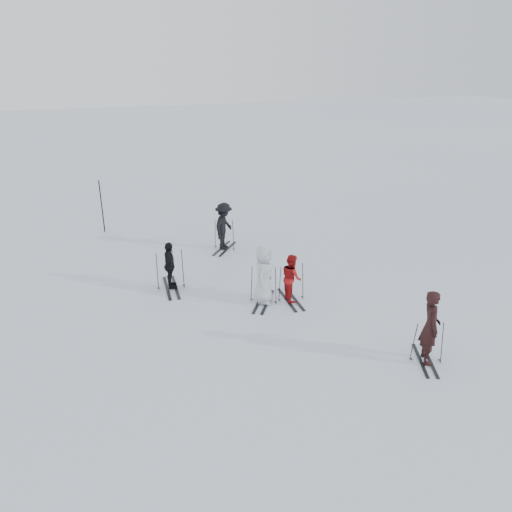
% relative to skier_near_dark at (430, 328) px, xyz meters
% --- Properties ---
extents(ground, '(120.00, 120.00, 0.00)m').
position_rel_skier_near_dark_xyz_m(ground, '(-2.61, 4.64, -0.96)').
color(ground, silver).
rests_on(ground, ground).
extents(skier_near_dark, '(0.69, 0.82, 1.93)m').
position_rel_skier_near_dark_xyz_m(skier_near_dark, '(0.00, 0.00, 0.00)').
color(skier_near_dark, black).
rests_on(skier_near_dark, ground).
extents(skier_red, '(0.60, 0.75, 1.50)m').
position_rel_skier_near_dark_xyz_m(skier_red, '(-1.94, 4.17, -0.22)').
color(skier_red, '#9E1113').
rests_on(skier_red, ground).
extents(skier_grey, '(0.98, 1.07, 1.84)m').
position_rel_skier_near_dark_xyz_m(skier_grey, '(-2.81, 4.31, -0.04)').
color(skier_grey, silver).
rests_on(skier_grey, ground).
extents(skier_uphill_left, '(0.43, 0.94, 1.57)m').
position_rel_skier_near_dark_xyz_m(skier_uphill_left, '(-5.36, 6.20, -0.18)').
color(skier_uphill_left, black).
rests_on(skier_uphill_left, ground).
extents(skier_uphill_far, '(1.27, 1.36, 1.85)m').
position_rel_skier_near_dark_xyz_m(skier_uphill_far, '(-2.78, 9.03, -0.04)').
color(skier_uphill_far, black).
rests_on(skier_uphill_far, ground).
extents(skis_near_dark, '(1.74, 1.34, 1.13)m').
position_rel_skier_near_dark_xyz_m(skis_near_dark, '(0.00, 0.00, -0.40)').
color(skis_near_dark, black).
rests_on(skis_near_dark, ground).
extents(skis_red, '(1.73, 0.96, 1.23)m').
position_rel_skier_near_dark_xyz_m(skis_red, '(-1.94, 4.17, -0.35)').
color(skis_red, black).
rests_on(skis_red, ground).
extents(skis_grey, '(1.91, 1.66, 1.24)m').
position_rel_skier_near_dark_xyz_m(skis_grey, '(-2.81, 4.31, -0.34)').
color(skis_grey, black).
rests_on(skis_grey, ground).
extents(skis_uphill_left, '(1.89, 1.07, 1.35)m').
position_rel_skier_near_dark_xyz_m(skis_uphill_left, '(-5.36, 6.20, -0.29)').
color(skis_uphill_left, black).
rests_on(skis_uphill_left, ground).
extents(skis_uphill_far, '(1.90, 1.75, 1.24)m').
position_rel_skier_near_dark_xyz_m(skis_uphill_far, '(-2.78, 9.03, -0.34)').
color(skis_uphill_far, black).
rests_on(skis_uphill_far, ground).
extents(piste_marker, '(0.07, 0.07, 2.26)m').
position_rel_skier_near_dark_xyz_m(piste_marker, '(-7.15, 12.65, 0.17)').
color(piste_marker, black).
rests_on(piste_marker, ground).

